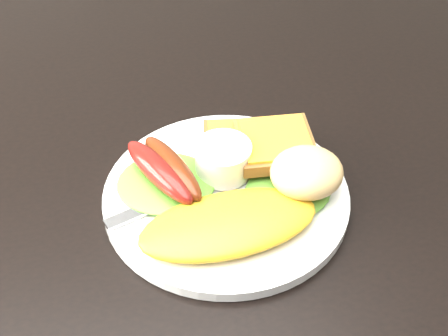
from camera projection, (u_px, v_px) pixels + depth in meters
The scene contains 12 objects.
dining_table at pixel (138, 142), 0.67m from camera, with size 1.20×0.80×0.04m, color black.
plate at pixel (226, 196), 0.57m from camera, with size 0.23×0.23×0.01m, color white.
lettuce_left at pixel (166, 183), 0.57m from camera, with size 0.09×0.08×0.01m, color green.
lettuce_right at pixel (288, 190), 0.57m from camera, with size 0.08×0.07×0.01m, color green.
omelette at pixel (229, 224), 0.53m from camera, with size 0.16×0.07×0.02m, color #D8BD0E.
sausage_a at pixel (159, 171), 0.56m from camera, with size 0.02×0.10×0.02m, color maroon.
sausage_b at pixel (172, 168), 0.56m from camera, with size 0.02×0.10×0.02m, color maroon.
ramekin at pixel (223, 159), 0.58m from camera, with size 0.05×0.05×0.03m, color white.
toast_a at pixel (242, 147), 0.60m from camera, with size 0.07×0.07×0.01m, color brown.
toast_b at pixel (275, 144), 0.59m from camera, with size 0.07×0.07×0.01m, color olive.
potato_salad at pixel (307, 172), 0.55m from camera, with size 0.07×0.06×0.04m, color beige.
fork at pixel (182, 194), 0.56m from camera, with size 0.15×0.01×0.00m, color #ADAFB7.
Camera 1 is at (-0.00, -0.51, 1.17)m, focal length 50.00 mm.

